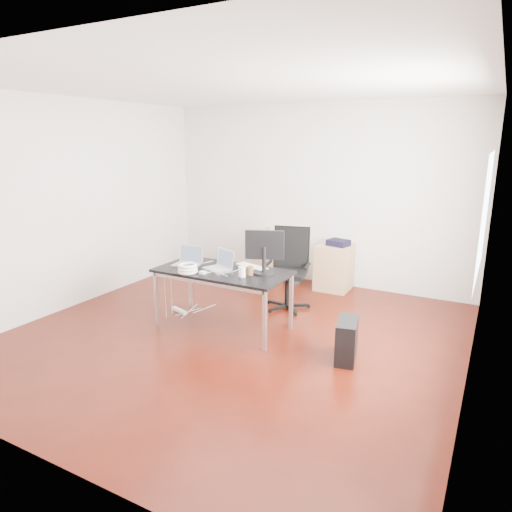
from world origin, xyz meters
The scene contains 18 objects.
room_shell centered at (0.04, 0.00, 1.40)m, with size 5.00×5.00×5.00m.
desk centered at (-0.25, 0.17, 0.68)m, with size 1.60×0.80×0.73m.
office_chair centered at (0.15, 1.21, 0.61)m, with size 0.57×0.59×1.08m.
filing_cabinet_left centered at (-0.63, 2.23, 0.35)m, with size 0.50×0.50×0.70m, color tan.
filing_cabinet_right centered at (0.46, 2.23, 0.35)m, with size 0.50×0.50×0.70m, color tan.
pc_tower centered at (1.35, 0.05, 0.22)m, with size 0.20×0.45×0.44m, color black.
wastebasket centered at (-0.21, 2.21, 0.14)m, with size 0.24×0.24×0.28m, color black.
power_strip centered at (-1.05, 0.32, 0.02)m, with size 0.30×0.06×0.04m, color white.
laptop_left centered at (-0.76, 0.18, 0.79)m, with size 0.36×0.30×0.23m.
laptop_right centered at (-0.30, 0.20, 0.79)m, with size 0.40×0.36×0.23m.
monitor centered at (0.25, 0.29, 1.01)m, with size 0.44×0.26×0.51m.
keyboard centered at (0.00, 0.43, 0.74)m, with size 0.44×0.14×0.02m, color white.
cup_white centered at (0.09, 0.04, 0.79)m, with size 0.08×0.08×0.12m, color white.
cup_brown centered at (0.14, 0.15, 0.78)m, with size 0.08×0.08×0.10m, color brown.
cable_coil centered at (-0.55, -0.12, 0.78)m, with size 0.24×0.24×0.11m.
power_adapter centered at (-0.37, -0.07, 0.74)m, with size 0.07×0.07×0.03m, color white.
speaker centered at (-0.66, 2.21, 0.79)m, with size 0.09×0.08×0.18m, color #9E9E9E.
navy_garment centered at (0.51, 2.22, 0.74)m, with size 0.30×0.24×0.09m, color black.
Camera 1 is at (2.60, -4.27, 2.25)m, focal length 32.00 mm.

